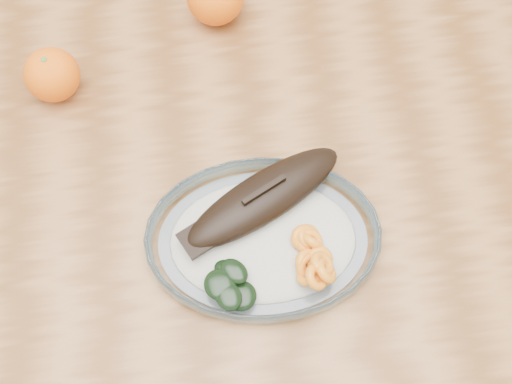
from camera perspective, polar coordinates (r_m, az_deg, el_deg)
ground at (r=1.55m, az=-3.79°, el=-9.21°), size 3.00×3.00×0.00m
dining_table at (r=0.93m, az=-6.23°, el=0.21°), size 1.20×0.80×0.75m
plated_meal at (r=0.78m, az=0.66°, el=-3.97°), size 0.56×0.56×0.08m
orange_left at (r=0.90m, az=-17.68°, el=9.89°), size 0.07×0.07×0.07m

